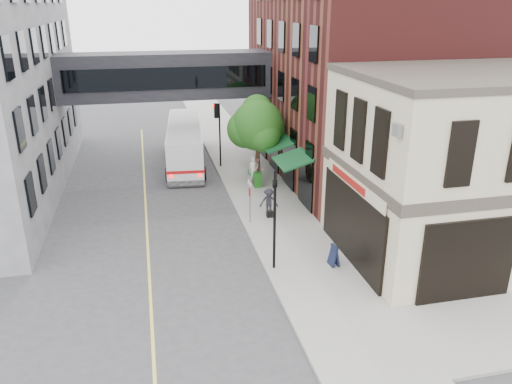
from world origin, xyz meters
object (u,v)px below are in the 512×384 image
bus (185,142)px  sandwich_board (334,255)px  pedestrian_c (269,202)px  newspaper_box (258,180)px  pedestrian_a (254,170)px  pedestrian_b (258,170)px

bus → sandwich_board: bus is taller
pedestrian_c → newspaper_box: (0.43, 4.58, -0.32)m
bus → pedestrian_a: bus is taller
pedestrian_c → sandwich_board: 6.18m
pedestrian_b → newspaper_box: size_ratio=1.80×
pedestrian_b → sandwich_board: (0.87, -11.30, -0.37)m
bus → pedestrian_a: 7.13m
sandwich_board → bus: bearing=101.1°
bus → sandwich_board: 17.83m
pedestrian_c → pedestrian_a: bearing=100.4°
bus → pedestrian_b: bus is taller
pedestrian_c → newspaper_box: 4.61m
pedestrian_a → sandwich_board: 11.14m
pedestrian_b → newspaper_box: pedestrian_b is taller
sandwich_board → pedestrian_a: bearing=91.1°
pedestrian_a → pedestrian_c: size_ratio=1.20×
bus → sandwich_board: size_ratio=11.46×
pedestrian_a → newspaper_box: 0.70m
bus → pedestrian_b: size_ratio=6.49×
pedestrian_a → sandwich_board: pedestrian_a is taller
pedestrian_b → newspaper_box: bearing=-88.0°
bus → pedestrian_a: bearing=-58.0°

